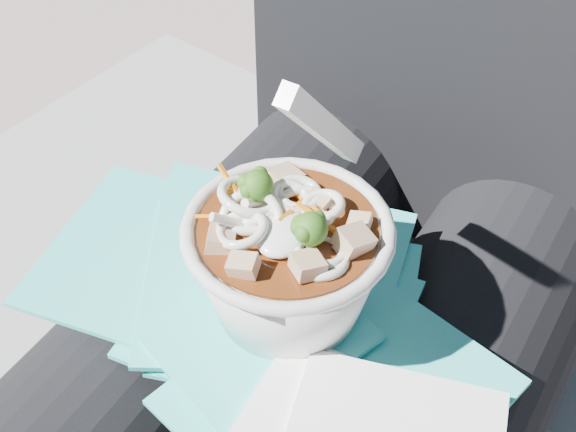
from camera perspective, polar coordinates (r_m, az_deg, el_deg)
The scene contains 4 objects.
lap at distance 0.61m, azimuth -0.31°, elevation -12.99°, with size 0.35×0.48×0.16m.
person_body at distance 0.63m, azimuth 4.07°, elevation -5.69°, with size 0.34×0.94×1.00m.
plastic_bag at distance 0.55m, azimuth -1.56°, elevation -6.61°, with size 0.35×0.27×0.02m.
udon_bowl at distance 0.50m, azimuth -0.03°, elevation -2.80°, with size 0.16×0.16×0.18m.
Camera 1 is at (0.17, -0.28, 1.04)m, focal length 50.00 mm.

